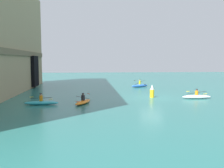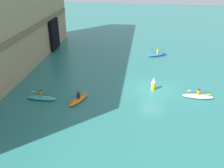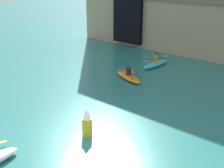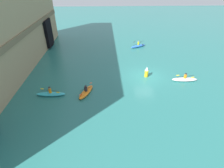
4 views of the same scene
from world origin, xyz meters
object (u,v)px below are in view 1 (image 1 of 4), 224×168
object	(u,v)px
kayak_blue	(140,85)
kayak_orange	(83,102)
kayak_cyan	(41,103)
marker_buoy	(152,92)
kayak_white	(197,96)

from	to	relation	value
kayak_blue	kayak_orange	world-z (taller)	kayak_blue
kayak_cyan	marker_buoy	world-z (taller)	marker_buoy
kayak_blue	kayak_orange	xyz separation A→B (m)	(-14.38, 8.35, -0.05)
kayak_cyan	marker_buoy	xyz separation A→B (m)	(3.74, -11.41, 0.44)
kayak_white	kayak_cyan	bearing A→B (deg)	10.32
marker_buoy	kayak_cyan	bearing A→B (deg)	108.17
marker_buoy	kayak_blue	bearing A→B (deg)	-4.21
kayak_orange	kayak_cyan	bearing A→B (deg)	115.69
kayak_blue	kayak_orange	size ratio (longest dim) A/B	1.02
kayak_white	marker_buoy	bearing A→B (deg)	-14.06
kayak_cyan	kayak_white	distance (m)	16.19
kayak_white	marker_buoy	xyz separation A→B (m)	(1.29, 4.60, 0.43)
kayak_cyan	kayak_orange	distance (m)	3.87
kayak_cyan	kayak_white	size ratio (longest dim) A/B	1.01
kayak_blue	marker_buoy	world-z (taller)	marker_buoy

